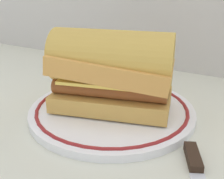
{
  "coord_description": "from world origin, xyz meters",
  "views": [
    {
      "loc": [
        0.23,
        -0.36,
        0.23
      ],
      "look_at": [
        0.02,
        0.03,
        0.04
      ],
      "focal_mm": 46.91,
      "sensor_mm": 36.0,
      "label": 1
    }
  ],
  "objects": [
    {
      "name": "ground_plane",
      "position": [
        0.0,
        0.0,
        0.0
      ],
      "size": [
        1.5,
        1.5,
        0.0
      ],
      "primitive_type": "plane",
      "color": "beige"
    },
    {
      "name": "plate",
      "position": [
        0.02,
        0.03,
        0.01
      ],
      "size": [
        0.28,
        0.28,
        0.01
      ],
      "color": "white",
      "rests_on": "ground_plane"
    },
    {
      "name": "sausage_sandwich",
      "position": [
        0.02,
        0.03,
        0.08
      ],
      "size": [
        0.21,
        0.15,
        0.13
      ],
      "rotation": [
        0.0,
        0.0,
        0.25
      ],
      "color": "gold",
      "rests_on": "plate"
    },
    {
      "name": "butter_knife",
      "position": [
        0.19,
        -0.06,
        0.0
      ],
      "size": [
        0.07,
        0.14,
        0.01
      ],
      "color": "silver",
      "rests_on": "ground_plane"
    }
  ]
}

